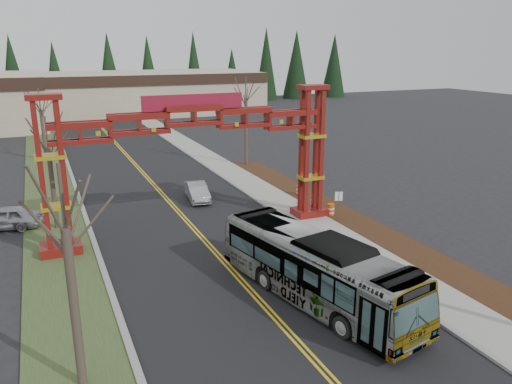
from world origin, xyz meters
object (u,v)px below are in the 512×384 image
bare_tree_median_far (41,110)px  street_sign (339,201)px  barrel_south (331,210)px  retail_building_east (147,92)px  parked_car_near_a (5,218)px  transit_bus (315,269)px  gateway_arch (194,139)px  bare_tree_median_near (65,229)px  barrel_north (299,191)px  bare_tree_right_far (246,99)px  barrel_mid (314,202)px  bare_tree_median_mid (48,149)px  silver_sedan (197,192)px

bare_tree_median_far → street_sign: size_ratio=3.35×
bare_tree_median_far → barrel_south: 32.12m
retail_building_east → parked_car_near_a: retail_building_east is taller
transit_bus → bare_tree_median_far: bearing=94.0°
gateway_arch → parked_car_near_a: 13.44m
barrel_south → transit_bus: bearing=-125.4°
gateway_arch → bare_tree_median_near: gateway_arch is taller
transit_bus → bare_tree_median_far: (-10.34, 36.44, 3.60)m
bare_tree_median_near → barrel_north: size_ratio=8.91×
gateway_arch → bare_tree_right_far: bearing=58.1°
bare_tree_right_far → barrel_south: bearing=-92.4°
barrel_mid → bare_tree_right_far: bearing=87.1°
retail_building_east → barrel_south: bearing=-90.6°
parked_car_near_a → retail_building_east: bearing=175.6°
parked_car_near_a → bare_tree_median_mid: (3.00, -1.22, 4.44)m
retail_building_east → parked_car_near_a: (-21.00, -56.26, -2.76)m
transit_bus → parked_car_near_a: bearing=117.8°
gateway_arch → bare_tree_right_far: 18.94m
retail_building_east → silver_sedan: (-7.91, -55.16, -2.85)m
barrel_mid → barrel_north: bearing=81.7°
bare_tree_right_far → parked_car_near_a: bearing=-153.7°
bare_tree_right_far → barrel_north: bare_tree_right_far is taller
retail_building_east → bare_tree_right_far: (0.00, -45.88, 2.93)m
street_sign → barrel_south: size_ratio=2.37×
street_sign → barrel_south: 1.82m
retail_building_east → bare_tree_median_mid: bare_tree_median_mid is taller
bare_tree_median_mid → street_sign: size_ratio=3.29×
bare_tree_median_near → gateway_arch: bearing=57.3°
barrel_north → transit_bus: bearing=-116.2°
street_sign → barrel_mid: (0.27, 3.52, -1.09)m
bare_tree_median_near → barrel_north: bearing=43.8°
silver_sedan → parked_car_near_a: bearing=-168.4°
street_sign → barrel_north: street_sign is taller
transit_bus → bare_tree_median_near: 11.33m
bare_tree_median_mid → barrel_north: 18.32m
silver_sedan → bare_tree_right_far: (7.91, 9.28, 5.78)m
gateway_arch → retail_building_east: gateway_arch is taller
gateway_arch → barrel_north: size_ratio=20.65×
retail_building_east → bare_tree_median_mid: size_ratio=5.27×
transit_bus → parked_car_near_a: transit_bus is taller
transit_bus → bare_tree_median_mid: bare_tree_median_mid is taller
bare_tree_median_mid → bare_tree_median_far: (0.00, 21.54, -0.02)m
transit_bus → barrel_mid: transit_bus is taller
bare_tree_median_mid → barrel_north: bare_tree_median_mid is taller
gateway_arch → retail_building_east: (10.00, 61.95, -2.47)m
bare_tree_median_near → street_sign: size_ratio=3.58×
transit_bus → street_sign: size_ratio=5.17×
silver_sedan → bare_tree_median_far: size_ratio=0.55×
bare_tree_median_near → street_sign: (16.98, 10.41, -4.15)m
bare_tree_right_far → silver_sedan: bearing=-130.4°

